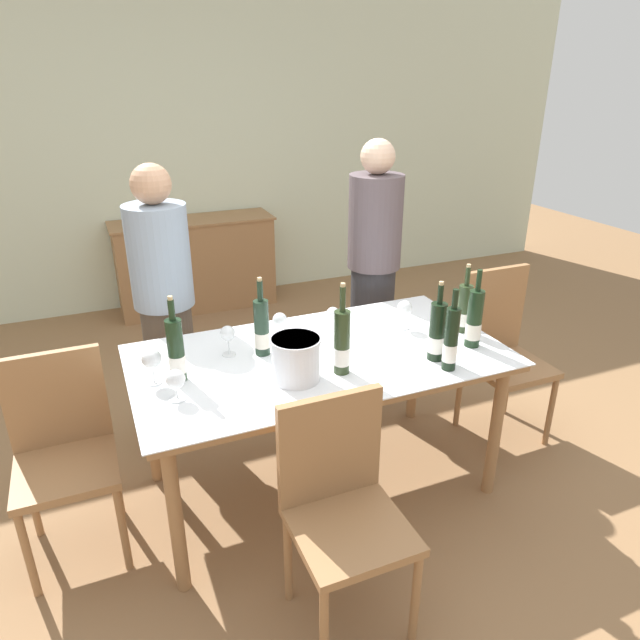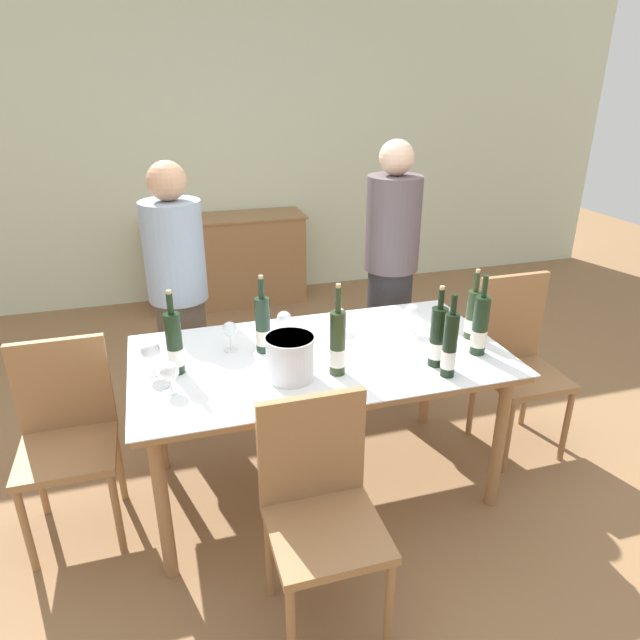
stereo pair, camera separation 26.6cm
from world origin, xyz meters
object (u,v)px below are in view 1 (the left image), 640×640
wine_glass_0 (228,334)px  chair_near_front (341,499)px  chair_right_end (501,344)px  person_guest_left (373,275)px  sideboard_cabinet (196,264)px  chair_left_end (63,443)px  dining_table (320,368)px  wine_bottle_6 (464,309)px  wine_bottle_4 (451,341)px  wine_glass_5 (333,315)px  wine_bottle_2 (474,320)px  wine_bottle_5 (176,352)px  wine_glass_4 (405,309)px  ice_bucket (296,358)px  wine_bottle_3 (262,329)px  wine_glass_1 (280,321)px  wine_bottle_0 (437,333)px  person_host (166,310)px  wine_bottle_1 (342,344)px  wine_glass_3 (176,380)px  wine_glass_2 (152,360)px

wine_glass_0 → chair_near_front: (0.19, -0.87, -0.34)m
chair_right_end → person_guest_left: bearing=126.4°
sideboard_cabinet → wine_glass_0: wine_glass_0 is taller
chair_left_end → chair_right_end: chair_right_end is taller
sideboard_cabinet → dining_table: size_ratio=0.80×
wine_bottle_6 → wine_bottle_4: bearing=-133.6°
chair_right_end → wine_glass_5: bearing=171.6°
wine_bottle_2 → wine_bottle_5: size_ratio=1.00×
wine_bottle_2 → chair_left_end: size_ratio=0.43×
wine_glass_4 → dining_table: bearing=-168.1°
dining_table → wine_bottle_4: 0.64m
ice_bucket → chair_left_end: 1.08m
person_guest_left → wine_glass_5: bearing=-134.5°
wine_bottle_3 → wine_glass_1: bearing=42.9°
wine_bottle_6 → wine_glass_0: (-1.19, 0.20, -0.01)m
wine_bottle_2 → wine_glass_1: size_ratio=2.76×
ice_bucket → wine_glass_5: (0.36, 0.42, -0.02)m
wine_bottle_5 → sideboard_cabinet: bearing=77.6°
wine_glass_0 → person_guest_left: size_ratio=0.09×
dining_table → wine_bottle_0: wine_bottle_0 is taller
ice_bucket → wine_bottle_6: bearing=8.3°
wine_glass_0 → wine_glass_4: size_ratio=0.97×
wine_bottle_0 → chair_left_end: bearing=168.5°
wine_glass_0 → chair_left_end: 0.86m
chair_right_end → wine_bottle_4: bearing=-147.1°
chair_right_end → person_guest_left: size_ratio=0.60×
wine_bottle_6 → chair_right_end: bearing=18.3°
chair_left_end → person_host: size_ratio=0.58×
wine_bottle_1 → person_host: person_host is taller
wine_bottle_5 → wine_bottle_6: 1.46m
wine_bottle_4 → wine_glass_0: (-0.89, 0.52, -0.03)m
wine_glass_4 → chair_left_end: wine_glass_4 is taller
wine_bottle_5 → chair_right_end: wine_bottle_5 is taller
ice_bucket → wine_glass_3: size_ratio=1.65×
wine_bottle_4 → chair_near_front: bearing=-153.3°
wine_bottle_3 → person_host: size_ratio=0.24×
wine_bottle_6 → sideboard_cabinet: bearing=106.9°
wine_glass_2 → wine_glass_5: (0.95, 0.22, -0.03)m
person_host → sideboard_cabinet: bearing=74.7°
wine_bottle_6 → chair_near_front: size_ratio=0.39×
sideboard_cabinet → wine_bottle_4: (0.55, -3.13, 0.50)m
wine_glass_4 → chair_right_end: chair_right_end is taller
wine_bottle_3 → chair_right_end: (1.43, -0.02, -0.34)m
wine_glass_3 → wine_glass_5: size_ratio=1.08×
wine_glass_1 → chair_right_end: chair_right_end is taller
person_guest_left → wine_bottle_2: bearing=-87.4°
sideboard_cabinet → wine_bottle_2: (0.79, -2.97, 0.50)m
wine_glass_3 → person_host: size_ratio=0.08×
ice_bucket → person_guest_left: 1.29m
wine_bottle_0 → person_guest_left: 1.04m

